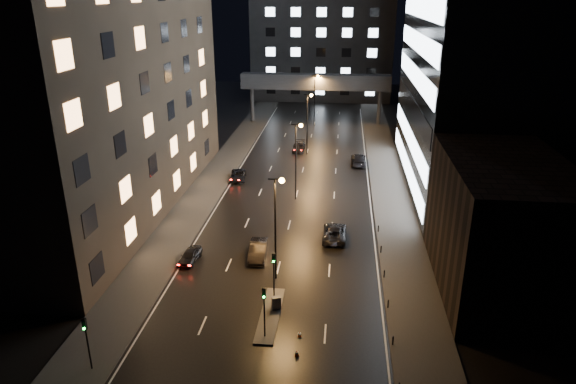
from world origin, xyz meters
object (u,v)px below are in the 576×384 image
(car_away_b, at_px, (258,250))
(utility_cabinet, at_px, (276,303))
(car_toward_a, at_px, (335,232))
(car_toward_b, at_px, (358,159))
(car_away_a, at_px, (190,256))
(car_away_d, at_px, (299,147))
(car_away_c, at_px, (238,175))

(car_away_b, bearing_deg, utility_cabinet, -75.44)
(car_away_b, relative_size, utility_cabinet, 4.26)
(car_toward_a, relative_size, car_toward_b, 0.96)
(car_away_a, distance_m, car_toward_a, 15.82)
(car_away_d, bearing_deg, car_toward_a, -77.88)
(car_away_d, distance_m, car_toward_a, 33.55)
(car_away_d, relative_size, car_toward_a, 0.92)
(car_away_d, distance_m, utility_cabinet, 47.08)
(car_away_b, bearing_deg, car_toward_a, 29.76)
(car_away_a, height_order, car_away_c, car_away_c)
(car_away_a, bearing_deg, car_away_b, 18.25)
(car_away_c, height_order, car_toward_a, car_toward_a)
(car_away_b, xyz_separation_m, car_toward_a, (7.67, 5.12, -0.05))
(car_away_a, relative_size, car_toward_b, 0.67)
(car_away_c, bearing_deg, utility_cabinet, -79.65)
(car_away_c, xyz_separation_m, utility_cabinet, (9.70, -31.77, 0.07))
(car_away_a, xyz_separation_m, car_away_d, (7.50, 39.53, 0.08))
(car_away_b, distance_m, car_toward_a, 9.23)
(car_away_b, height_order, car_away_c, car_away_b)
(car_away_a, relative_size, car_away_b, 0.77)
(car_away_b, bearing_deg, car_toward_b, 67.29)
(car_away_b, distance_m, car_away_c, 23.67)
(car_away_d, xyz_separation_m, utility_cabinet, (2.20, -47.03, 0.00))
(car_toward_a, distance_m, car_toward_b, 26.86)
(car_away_c, distance_m, car_away_d, 17.01)
(car_away_d, bearing_deg, car_away_c, -115.80)
(car_away_a, relative_size, car_away_c, 0.80)
(car_toward_a, bearing_deg, car_away_b, 34.46)
(car_toward_b, distance_m, utility_cabinet, 41.59)
(car_toward_b, bearing_deg, car_away_d, -31.62)
(car_away_a, bearing_deg, car_toward_b, 67.47)
(car_away_c, bearing_deg, car_away_a, -96.63)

